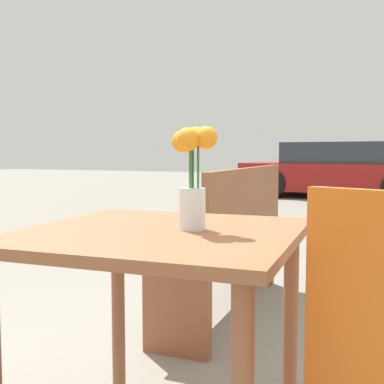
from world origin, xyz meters
The scene contains 4 objects.
table_front centered at (0.00, 0.00, 0.60)m, with size 0.83×0.83×0.71m.
flower_vase centered at (0.09, 0.03, 0.87)m, with size 0.14×0.12×0.30m.
bench_near centered at (-0.25, 1.39, 0.45)m, with size 0.42×1.47×0.85m.
parked_car centered at (-0.61, 9.21, 0.55)m, with size 4.03×2.06×1.15m.
Camera 1 is at (0.64, -1.23, 0.93)m, focal length 45.00 mm.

